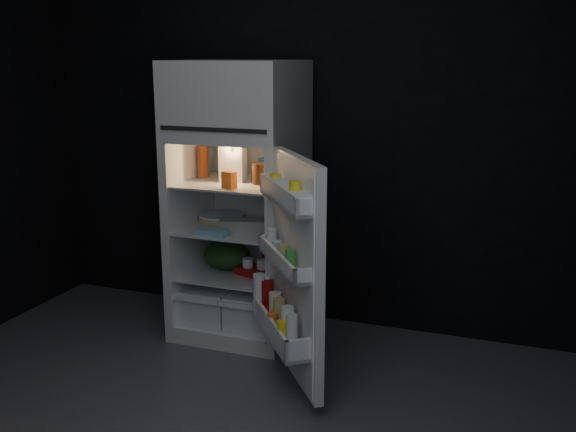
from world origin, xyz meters
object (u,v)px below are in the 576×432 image
at_px(refrigerator, 240,191).
at_px(fridge_door, 291,272).
at_px(egg_carton, 246,225).
at_px(yogurt_tray, 256,272).
at_px(milk_jug, 233,162).

xyz_separation_m(refrigerator, fridge_door, (0.60, -0.67, -0.27)).
height_order(egg_carton, yogurt_tray, egg_carton).
height_order(fridge_door, egg_carton, fridge_door).
bearing_deg(yogurt_tray, egg_carton, -141.87).
relative_size(refrigerator, milk_jug, 7.42).
relative_size(milk_jug, yogurt_tray, 0.90).
height_order(refrigerator, fridge_door, refrigerator).
bearing_deg(yogurt_tray, milk_jug, -176.87).
bearing_deg(refrigerator, yogurt_tray, -30.93).
relative_size(milk_jug, egg_carton, 0.74).
distance_m(refrigerator, yogurt_tray, 0.53).
height_order(refrigerator, egg_carton, refrigerator).
bearing_deg(milk_jug, egg_carton, -42.57).
bearing_deg(yogurt_tray, fridge_door, -33.63).
xyz_separation_m(egg_carton, yogurt_tray, (0.06, 0.02, -0.31)).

